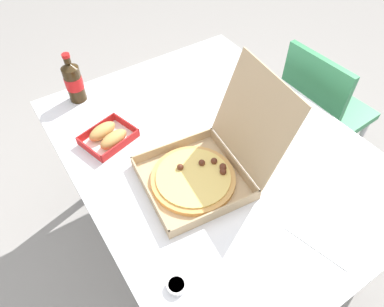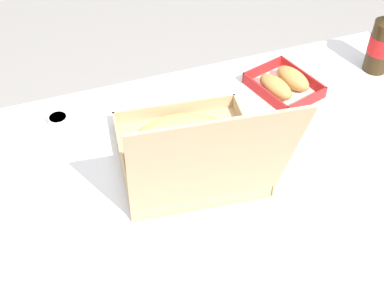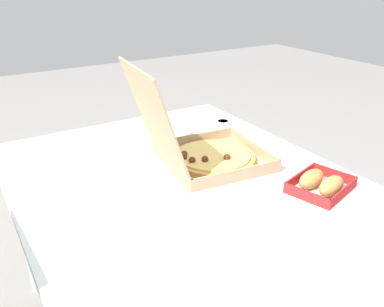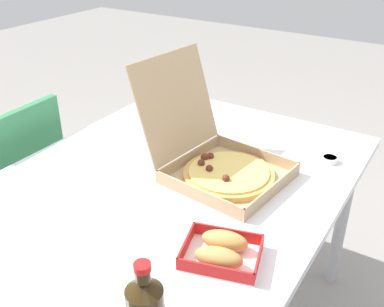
{
  "view_description": "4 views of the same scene",
  "coord_description": "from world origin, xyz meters",
  "px_view_note": "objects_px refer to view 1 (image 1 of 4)",
  "views": [
    {
      "loc": [
        0.71,
        -0.57,
        1.69
      ],
      "look_at": [
        0.02,
        -0.12,
        0.76
      ],
      "focal_mm": 32.8,
      "sensor_mm": 36.0,
      "label": 1
    },
    {
      "loc": [
        0.38,
        0.7,
        1.64
      ],
      "look_at": [
        0.09,
        -0.12,
        0.76
      ],
      "focal_mm": 48.63,
      "sensor_mm": 36.0,
      "label": 2
    },
    {
      "loc": [
        -0.98,
        0.58,
        1.33
      ],
      "look_at": [
        0.09,
        -0.07,
        0.76
      ],
      "focal_mm": 37.61,
      "sensor_mm": 36.0,
      "label": 3
    },
    {
      "loc": [
        -1.01,
        -0.72,
        1.47
      ],
      "look_at": [
        0.06,
        -0.03,
        0.77
      ],
      "focal_mm": 41.46,
      "sensor_mm": 36.0,
      "label": 4
    }
  ],
  "objects_px": {
    "chair": "(320,109)",
    "dipping_sauce_cup": "(176,285)",
    "cola_bottle": "(74,81)",
    "paper_menu": "(326,233)",
    "pizza_box_open": "(204,168)",
    "bread_side_box": "(108,136)"
  },
  "relations": [
    {
      "from": "pizza_box_open",
      "to": "paper_menu",
      "type": "bearing_deg",
      "value": 26.61
    },
    {
      "from": "bread_side_box",
      "to": "dipping_sauce_cup",
      "type": "relative_size",
      "value": 4.0
    },
    {
      "from": "paper_menu",
      "to": "chair",
      "type": "bearing_deg",
      "value": 115.93
    },
    {
      "from": "cola_bottle",
      "to": "paper_menu",
      "type": "xyz_separation_m",
      "value": [
        1.05,
        0.41,
        -0.09
      ]
    },
    {
      "from": "cola_bottle",
      "to": "dipping_sauce_cup",
      "type": "xyz_separation_m",
      "value": [
        0.94,
        -0.07,
        -0.08
      ]
    },
    {
      "from": "chair",
      "to": "paper_menu",
      "type": "xyz_separation_m",
      "value": [
        0.58,
        -0.67,
        0.23
      ]
    },
    {
      "from": "bread_side_box",
      "to": "paper_menu",
      "type": "xyz_separation_m",
      "value": [
        0.74,
        0.4,
        -0.02
      ]
    },
    {
      "from": "cola_bottle",
      "to": "paper_menu",
      "type": "bearing_deg",
      "value": 21.24
    },
    {
      "from": "paper_menu",
      "to": "dipping_sauce_cup",
      "type": "bearing_deg",
      "value": -117.82
    },
    {
      "from": "chair",
      "to": "dipping_sauce_cup",
      "type": "distance_m",
      "value": 1.27
    },
    {
      "from": "pizza_box_open",
      "to": "bread_side_box",
      "type": "xyz_separation_m",
      "value": [
        -0.35,
        -0.21,
        -0.02
      ]
    },
    {
      "from": "chair",
      "to": "dipping_sauce_cup",
      "type": "height_order",
      "value": "chair"
    },
    {
      "from": "chair",
      "to": "bread_side_box",
      "type": "bearing_deg",
      "value": -98.82
    },
    {
      "from": "chair",
      "to": "cola_bottle",
      "type": "xyz_separation_m",
      "value": [
        -0.48,
        -1.08,
        0.32
      ]
    },
    {
      "from": "chair",
      "to": "pizza_box_open",
      "type": "relative_size",
      "value": 1.74
    },
    {
      "from": "pizza_box_open",
      "to": "cola_bottle",
      "type": "xyz_separation_m",
      "value": [
        -0.66,
        -0.21,
        0.04
      ]
    },
    {
      "from": "cola_bottle",
      "to": "dipping_sauce_cup",
      "type": "bearing_deg",
      "value": -4.49
    },
    {
      "from": "pizza_box_open",
      "to": "dipping_sauce_cup",
      "type": "bearing_deg",
      "value": -45.41
    },
    {
      "from": "chair",
      "to": "bread_side_box",
      "type": "distance_m",
      "value": 1.12
    },
    {
      "from": "cola_bottle",
      "to": "dipping_sauce_cup",
      "type": "height_order",
      "value": "cola_bottle"
    },
    {
      "from": "pizza_box_open",
      "to": "cola_bottle",
      "type": "distance_m",
      "value": 0.69
    },
    {
      "from": "bread_side_box",
      "to": "paper_menu",
      "type": "relative_size",
      "value": 1.07
    }
  ]
}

